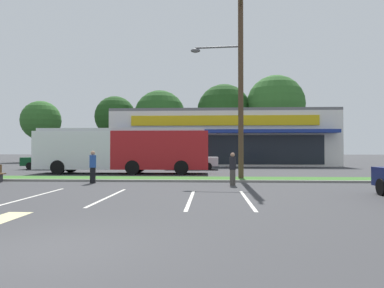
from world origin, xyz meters
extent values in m
plane|color=#38383A|center=(0.00, 0.00, 0.00)|extent=(240.00, 240.00, 0.00)
cube|color=#386B28|center=(0.00, 14.00, 0.06)|extent=(56.00, 2.20, 0.12)
cube|color=gray|center=(0.00, 12.78, 0.06)|extent=(56.00, 0.24, 0.12)
cube|color=silver|center=(-3.58, 6.95, 0.00)|extent=(0.12, 4.80, 0.01)
cube|color=silver|center=(-0.76, 6.77, 0.00)|extent=(0.12, 4.80, 0.01)
cube|color=silver|center=(2.27, 6.32, 0.00)|extent=(0.12, 4.80, 0.01)
cube|color=silver|center=(4.23, 6.36, 0.00)|extent=(0.12, 4.80, 0.01)
cube|color=beige|center=(-2.27, 2.83, 0.00)|extent=(0.70, 1.60, 0.01)
cube|color=silver|center=(4.42, 35.88, 2.90)|extent=(24.24, 11.56, 5.81)
cube|color=black|center=(4.42, 30.06, 1.74)|extent=(20.36, 0.08, 3.02)
cube|color=navy|center=(4.42, 29.40, 3.60)|extent=(22.78, 1.40, 0.35)
cube|color=gold|center=(4.42, 30.02, 4.76)|extent=(19.39, 0.16, 1.05)
cube|color=slate|center=(4.42, 35.88, 5.96)|extent=(24.24, 11.56, 0.30)
cylinder|color=#473323|center=(-21.32, 42.64, 1.93)|extent=(0.44, 0.44, 3.85)
sphere|color=#2D6026|center=(-21.32, 42.64, 5.96)|extent=(5.61, 5.61, 5.61)
cylinder|color=#473323|center=(-11.61, 46.65, 2.26)|extent=(0.44, 0.44, 4.52)
sphere|color=#1E4719|center=(-11.61, 46.65, 6.86)|extent=(6.23, 6.23, 6.23)
cylinder|color=#473323|center=(-4.59, 45.98, 1.97)|extent=(0.44, 0.44, 3.94)
sphere|color=#23511E|center=(-4.59, 45.98, 6.83)|extent=(7.72, 7.72, 7.72)
cylinder|color=#473323|center=(5.06, 46.03, 2.25)|extent=(0.44, 0.44, 4.51)
sphere|color=#1E4719|center=(5.06, 46.03, 7.52)|extent=(8.03, 8.03, 8.03)
cylinder|color=#473323|center=(12.48, 44.66, 2.60)|extent=(0.44, 0.44, 5.20)
sphere|color=#2D6026|center=(12.48, 44.66, 8.33)|extent=(8.35, 8.35, 8.35)
cylinder|color=#4C3826|center=(4.71, 14.02, 5.30)|extent=(0.30, 0.30, 10.60)
cube|color=#4C3826|center=(4.71, 14.02, 10.00)|extent=(0.31, 2.40, 0.14)
cylinder|color=#59595B|center=(3.42, 14.12, 7.63)|extent=(2.60, 0.29, 0.10)
ellipsoid|color=#59595B|center=(2.12, 14.21, 7.48)|extent=(0.56, 0.32, 0.24)
cube|color=#AD191E|center=(-0.58, 19.15, 1.70)|extent=(6.82, 2.67, 2.70)
cube|color=silver|center=(-6.73, 19.04, 1.70)|extent=(5.59, 2.65, 2.70)
cube|color=silver|center=(-3.35, 19.10, 3.15)|extent=(11.86, 2.50, 0.20)
cube|color=black|center=(-3.37, 20.40, 2.19)|extent=(11.33, 0.26, 1.19)
cube|color=black|center=(-9.53, 18.99, 2.02)|extent=(0.10, 2.17, 1.51)
cylinder|color=black|center=(-7.64, 17.85, 0.50)|extent=(1.01, 0.32, 1.00)
cylinder|color=black|center=(-7.68, 20.20, 0.50)|extent=(1.01, 0.32, 1.00)
cylinder|color=black|center=(-2.40, 17.94, 0.50)|extent=(1.01, 0.32, 1.00)
cylinder|color=black|center=(-2.45, 20.29, 0.50)|extent=(1.01, 0.32, 1.00)
cylinder|color=black|center=(0.98, 18.00, 0.50)|extent=(1.01, 0.32, 1.00)
cylinder|color=black|center=(0.94, 20.35, 0.50)|extent=(1.01, 0.32, 1.00)
cube|color=#333338|center=(-8.23, 12.18, 0.23)|extent=(0.08, 0.36, 0.45)
cube|color=#B7B7BC|center=(1.39, 24.55, 0.71)|extent=(4.53, 1.85, 0.77)
cube|color=black|center=(1.17, 24.55, 1.33)|extent=(2.04, 1.63, 0.48)
cylinder|color=black|center=(2.80, 25.43, 0.32)|extent=(0.64, 0.22, 0.64)
cylinder|color=black|center=(2.80, 23.67, 0.32)|extent=(0.64, 0.22, 0.64)
cylinder|color=black|center=(-0.01, 25.43, 0.32)|extent=(0.64, 0.22, 0.64)
cylinder|color=black|center=(-0.01, 23.67, 0.32)|extent=(0.64, 0.22, 0.64)
cylinder|color=black|center=(9.45, 7.70, 0.32)|extent=(0.22, 0.64, 0.64)
cube|color=#0C3F1E|center=(-11.15, 24.32, 0.69)|extent=(4.80, 1.85, 0.73)
cube|color=black|center=(-11.39, 24.32, 1.33)|extent=(2.16, 1.63, 0.54)
cylinder|color=black|center=(-9.66, 25.20, 0.32)|extent=(0.64, 0.22, 0.64)
cylinder|color=black|center=(-9.66, 23.44, 0.32)|extent=(0.64, 0.22, 0.64)
cylinder|color=black|center=(-12.63, 25.20, 0.32)|extent=(0.64, 0.22, 0.64)
cylinder|color=black|center=(-12.63, 23.44, 0.32)|extent=(0.64, 0.22, 0.64)
cylinder|color=black|center=(-3.10, 11.86, 0.41)|extent=(0.29, 0.29, 0.81)
cylinder|color=#264C99|center=(-3.10, 11.86, 1.13)|extent=(0.34, 0.34, 0.64)
sphere|color=tan|center=(-3.10, 11.86, 1.56)|extent=(0.22, 0.22, 0.22)
cylinder|color=#47423D|center=(4.05, 11.13, 0.38)|extent=(0.27, 0.27, 0.77)
cylinder|color=black|center=(4.05, 11.13, 1.07)|extent=(0.32, 0.32, 0.61)
sphere|color=tan|center=(4.05, 11.13, 1.48)|extent=(0.21, 0.21, 0.21)
camera|label=1|loc=(2.94, -5.68, 1.73)|focal=32.28mm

